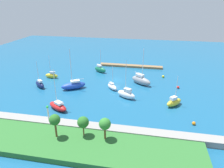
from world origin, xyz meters
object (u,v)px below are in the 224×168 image
Objects in this scene: sailboat_blue_lone_south at (74,85)px; sailboat_white_by_breakwater at (112,87)px; mooring_buoy_yellow at (163,76)px; park_tree_mideast at (105,124)px; sailboat_navy_inner_mooring at (40,84)px; mooring_buoy_orange at (194,123)px; park_tree_center at (55,120)px; sailboat_green_west_end at (100,69)px; harbor_beacon at (48,112)px; sailboat_yellow_along_channel at (174,102)px; sailboat_white_off_beacon at (126,94)px; sailboat_yellow_far_south at (52,75)px; sailboat_red_outer_mooring at (58,106)px; mooring_buoy_red at (178,87)px; park_tree_east at (83,122)px; pier_dock at (131,66)px; sailboat_gray_far_north at (141,80)px.

sailboat_white_by_breakwater is at bearing 156.68° from sailboat_blue_lone_south.
park_tree_mideast is at bearing 72.82° from mooring_buoy_yellow.
mooring_buoy_orange is at bearing -158.16° from sailboat_navy_inner_mooring.
park_tree_center is 0.64× the size of sailboat_white_by_breakwater.
sailboat_green_west_end is 24.23m from sailboat_navy_inner_mooring.
park_tree_center is at bearing 129.67° from harbor_beacon.
sailboat_white_off_beacon reaches higher than sailboat_yellow_along_channel.
mooring_buoy_yellow is (-39.97, -17.04, -0.68)m from sailboat_navy_inner_mooring.
park_tree_mideast is 42.76m from sailboat_yellow_far_south.
harbor_beacon is at bearing 54.22° from mooring_buoy_yellow.
sailboat_yellow_along_channel is at bearing -127.75° from park_tree_mideast.
park_tree_center is at bearing 142.29° from sailboat_red_outer_mooring.
sailboat_blue_lone_south is at bearing -57.02° from park_tree_mideast.
sailboat_green_west_end is 0.77× the size of sailboat_white_off_beacon.
sailboat_green_west_end is 10.67× the size of mooring_buoy_red.
sailboat_blue_lone_south reaches higher than mooring_buoy_yellow.
mooring_buoy_yellow is at bearing -118.14° from park_tree_center.
mooring_buoy_yellow is (-17.18, -40.55, -3.82)m from park_tree_east.
mooring_buoy_orange is at bearing -111.75° from sailboat_yellow_along_channel.
sailboat_blue_lone_south is (0.82, -13.63, 0.22)m from sailboat_red_outer_mooring.
sailboat_navy_inner_mooring is (26.85, 27.47, 0.71)m from pier_dock.
park_tree_center is (-4.18, 5.04, 1.49)m from harbor_beacon.
sailboat_red_outer_mooring is at bearing -1.02° from mooring_buoy_orange.
sailboat_red_outer_mooring reaches higher than mooring_buoy_red.
sailboat_yellow_far_south is (15.87, 9.62, -0.22)m from sailboat_green_west_end.
harbor_beacon reaches higher than mooring_buoy_yellow.
sailboat_blue_lone_south reaches higher than park_tree_mideast.
sailboat_yellow_far_south is at bearing -143.47° from sailboat_gray_far_north.
sailboat_white_off_beacon is (-17.53, 3.30, 0.01)m from sailboat_blue_lone_south.
sailboat_red_outer_mooring is at bearing -96.84° from sailboat_gray_far_north.
sailboat_yellow_along_channel reaches higher than pier_dock.
park_tree_center is at bearing 118.17° from sailboat_yellow_far_south.
sailboat_gray_far_north reaches higher than sailboat_navy_inner_mooring.
sailboat_red_outer_mooring is at bearing 58.64° from sailboat_white_off_beacon.
sailboat_blue_lone_south reaches higher than sailboat_navy_inner_mooring.
sailboat_blue_lone_south is (11.49, -24.46, -2.99)m from park_tree_east.
park_tree_east is (-9.50, 3.55, 0.69)m from harbor_beacon.
sailboat_red_outer_mooring is (15.22, -11.10, -3.54)m from park_tree_mideast.
park_tree_east is 0.92× the size of park_tree_mideast.
sailboat_white_by_breakwater is 23.75m from sailboat_navy_inner_mooring.
sailboat_yellow_far_south is at bearing -49.87° from park_tree_mideast.
mooring_buoy_yellow is (-40.09, -8.25, -0.56)m from sailboat_yellow_far_south.
sailboat_white_off_beacon is (-1.49, -21.44, -3.31)m from park_tree_mideast.
park_tree_center is at bearing 162.87° from sailboat_navy_inner_mooring.
park_tree_mideast is (-9.87, -1.22, -0.47)m from park_tree_center.
sailboat_red_outer_mooring is at bearing 32.35° from mooring_buoy_red.
sailboat_yellow_far_south is at bearing -1.26° from mooring_buoy_red.
sailboat_red_outer_mooring is (5.35, -12.33, -4.01)m from park_tree_center.
sailboat_navy_inner_mooring is 45.16m from mooring_buoy_red.
mooring_buoy_orange is at bearing 94.37° from mooring_buoy_red.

